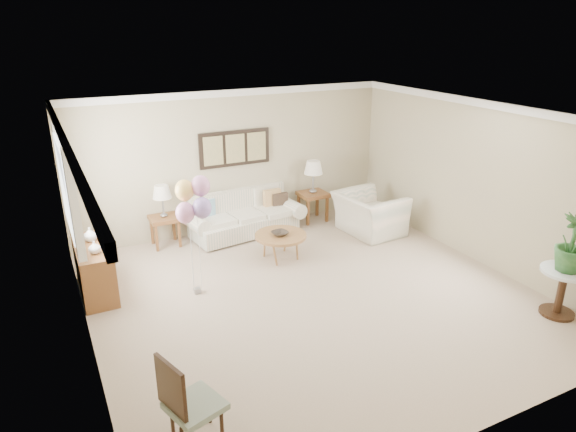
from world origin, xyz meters
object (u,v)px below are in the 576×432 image
object	(u,v)px
coffee_table	(281,236)
armchair	(369,214)
balloon_cluster	(193,200)
accent_chair	(187,401)
sofa	(244,218)

from	to	relation	value
coffee_table	armchair	size ratio (longest dim) A/B	0.74
armchair	balloon_cluster	bearing A→B (deg)	97.65
coffee_table	accent_chair	distance (m)	4.12
coffee_table	balloon_cluster	size ratio (longest dim) A/B	0.49
coffee_table	balloon_cluster	bearing A→B (deg)	-162.40
armchair	coffee_table	bearing A→B (deg)	93.29
accent_chair	coffee_table	bearing A→B (deg)	52.27
accent_chair	balloon_cluster	bearing A→B (deg)	70.94
sofa	coffee_table	distance (m)	1.30
accent_chair	balloon_cluster	xyz separation A→B (m)	(0.95, 2.76, 0.93)
sofa	armchair	size ratio (longest dim) A/B	1.94
sofa	balloon_cluster	size ratio (longest dim) A/B	1.29
accent_chair	armchair	bearing A→B (deg)	38.24
sofa	coffee_table	xyz separation A→B (m)	(0.14, -1.29, 0.09)
armchair	accent_chair	world-z (taller)	accent_chair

